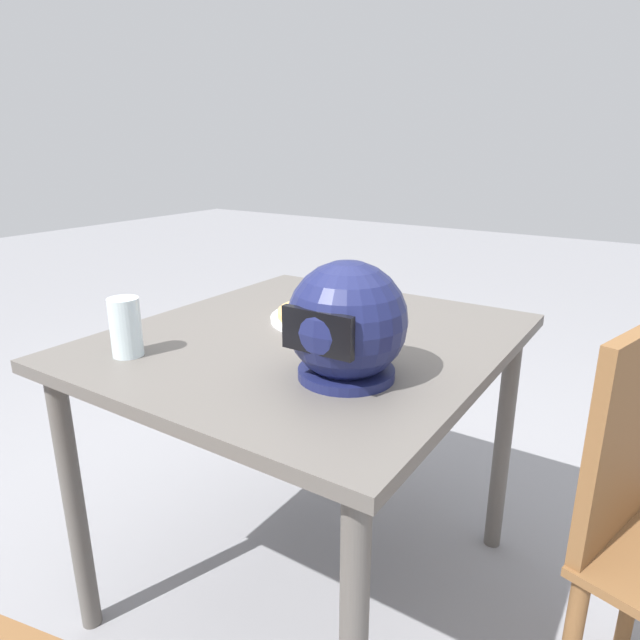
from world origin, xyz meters
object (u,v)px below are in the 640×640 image
(pizza, at_px, (331,312))
(drinking_glass, at_px, (126,327))
(dining_table, at_px, (309,369))
(motorcycle_helmet, at_px, (347,324))

(pizza, relative_size, drinking_glass, 2.14)
(pizza, bearing_deg, drinking_glass, 62.81)
(dining_table, xyz_separation_m, drinking_glass, (0.27, 0.34, 0.16))
(dining_table, bearing_deg, motorcycle_helmet, 140.69)
(dining_table, bearing_deg, pizza, -82.29)
(dining_table, height_order, pizza, pizza)
(pizza, distance_m, drinking_glass, 0.54)
(drinking_glass, bearing_deg, pizza, -117.19)
(pizza, height_order, motorcycle_helmet, motorcycle_helmet)
(drinking_glass, bearing_deg, dining_table, -127.77)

